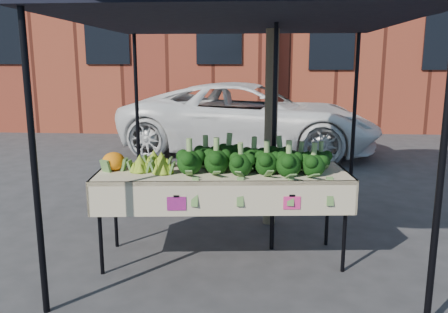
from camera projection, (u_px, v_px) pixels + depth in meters
The scene contains 8 objects.
ground at pixel (202, 258), 4.54m from camera, with size 90.00×90.00×0.00m, color #2C2C2E.
table at pixel (222, 215), 4.45m from camera, with size 2.47×1.02×0.90m.
canopy at pixel (239, 118), 4.60m from camera, with size 3.16×3.16×2.74m, color black, non-canonical shape.
broccoli_heap at pixel (256, 156), 4.33m from camera, with size 1.49×0.59×0.29m, color black.
romanesco_cluster at pixel (155, 158), 4.42m from camera, with size 0.45×0.59×0.22m, color #A5B830.
cauliflower_pair at pixel (114, 160), 4.36m from camera, with size 0.22×0.22×0.20m, color orange.
vehicle at pixel (251, 23), 9.39m from camera, with size 2.52×1.52×5.46m, color white.
street_tree at pixel (273, 38), 5.11m from camera, with size 2.23×2.23×4.39m, color #1E4C14, non-canonical shape.
Camera 1 is at (0.53, -4.21, 1.91)m, focal length 36.31 mm.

